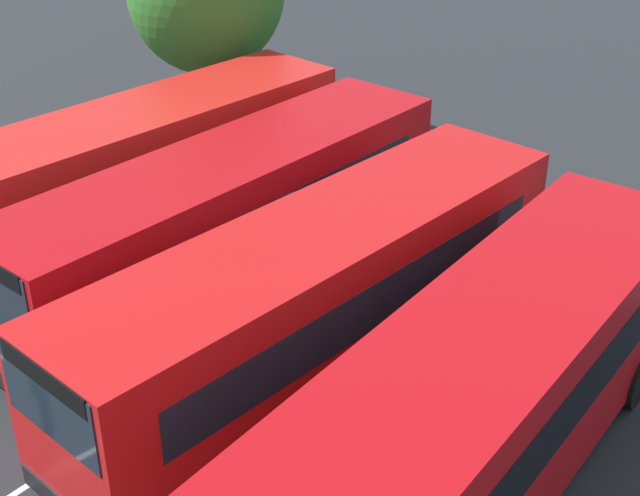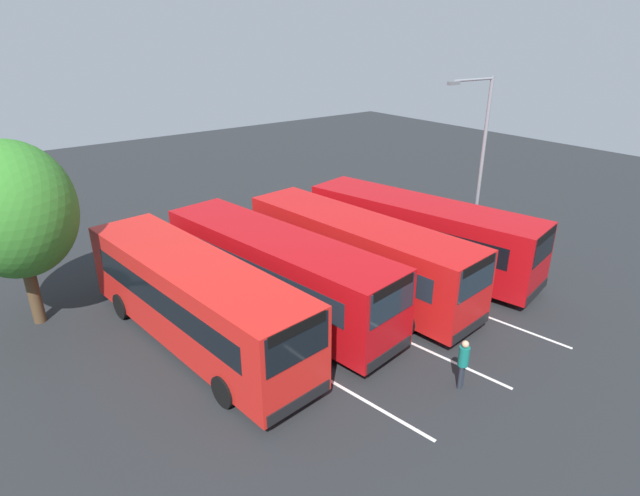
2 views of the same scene
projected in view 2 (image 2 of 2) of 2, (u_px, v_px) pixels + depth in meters
name	position (u px, v px, depth m)	size (l,w,h in m)	color
ground_plane	(321.00, 302.00, 20.60)	(75.03, 75.03, 0.00)	#232628
bus_far_left	(194.00, 299.00, 17.29)	(10.90, 3.58, 3.12)	red
bus_center_left	(277.00, 271.00, 19.28)	(10.94, 4.01, 3.12)	#B70C11
bus_center_right	(358.00, 253.00, 20.82)	(10.90, 3.63, 3.12)	red
bus_far_right	(420.00, 232.00, 22.93)	(10.97, 4.68, 3.12)	#B70C11
pedestrian	(463.00, 360.00, 15.32)	(0.40, 0.40, 1.65)	#232833
street_lamp	(479.00, 158.00, 22.99)	(0.38, 2.68, 8.27)	gray
depot_tree	(13.00, 210.00, 17.53)	(4.56, 4.11, 6.80)	#4C3823
lane_stripe_outer_left	(244.00, 331.00, 18.61)	(15.95, 0.12, 0.01)	silver
lane_stripe_inner_left	(321.00, 302.00, 20.59)	(15.95, 0.12, 0.01)	silver
lane_stripe_inner_right	(384.00, 278.00, 22.58)	(15.95, 0.12, 0.01)	silver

